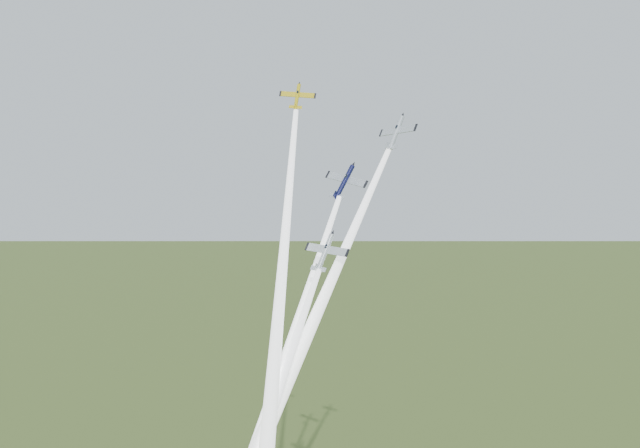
{
  "coord_description": "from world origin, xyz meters",
  "views": [
    {
      "loc": [
        64.64,
        -126.78,
        103.28
      ],
      "look_at": [
        0.0,
        -6.0,
        92.0
      ],
      "focal_mm": 45.0,
      "sensor_mm": 36.0,
      "label": 1
    }
  ],
  "objects_px": {
    "plane_silver_right": "(396,133)",
    "plane_silver_low": "(325,252)",
    "plane_yellow": "(297,96)",
    "plane_navy": "(345,182)"
  },
  "relations": [
    {
      "from": "plane_navy",
      "to": "plane_silver_right",
      "type": "bearing_deg",
      "value": 18.19
    },
    {
      "from": "plane_yellow",
      "to": "plane_navy",
      "type": "bearing_deg",
      "value": -21.08
    },
    {
      "from": "plane_silver_right",
      "to": "plane_silver_low",
      "type": "height_order",
      "value": "plane_silver_right"
    },
    {
      "from": "plane_yellow",
      "to": "plane_silver_low",
      "type": "distance_m",
      "value": 32.55
    },
    {
      "from": "plane_yellow",
      "to": "plane_navy",
      "type": "relative_size",
      "value": 0.78
    },
    {
      "from": "plane_yellow",
      "to": "plane_navy",
      "type": "height_order",
      "value": "plane_yellow"
    },
    {
      "from": "plane_navy",
      "to": "plane_silver_low",
      "type": "relative_size",
      "value": 1.02
    },
    {
      "from": "plane_yellow",
      "to": "plane_silver_right",
      "type": "bearing_deg",
      "value": -15.67
    },
    {
      "from": "plane_navy",
      "to": "plane_silver_right",
      "type": "distance_m",
      "value": 12.8
    },
    {
      "from": "plane_yellow",
      "to": "plane_silver_right",
      "type": "xyz_separation_m",
      "value": [
        18.89,
        2.06,
        -6.88
      ]
    }
  ]
}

